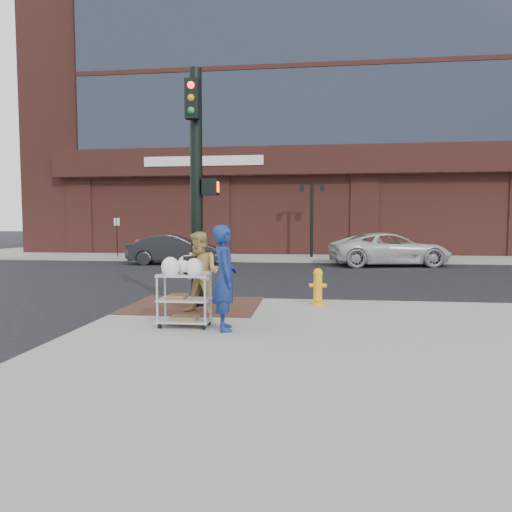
# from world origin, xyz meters

# --- Properties ---
(ground) EXTENTS (220.00, 220.00, 0.00)m
(ground) POSITION_xyz_m (0.00, 0.00, 0.00)
(ground) COLOR black
(ground) RESTS_ON ground
(sidewalk_far) EXTENTS (65.00, 36.00, 0.15)m
(sidewalk_far) POSITION_xyz_m (12.50, 32.00, 0.07)
(sidewalk_far) COLOR #989690
(sidewalk_far) RESTS_ON ground
(brick_curb_ramp) EXTENTS (2.80, 2.40, 0.01)m
(brick_curb_ramp) POSITION_xyz_m (-0.60, 0.90, 0.16)
(brick_curb_ramp) COLOR #4B2B23
(brick_curb_ramp) RESTS_ON sidewalk_near
(bank_building) EXTENTS (42.00, 26.00, 28.00)m
(bank_building) POSITION_xyz_m (5.00, 31.00, 14.15)
(bank_building) COLOR brown
(bank_building) RESTS_ON sidewalk_far
(lamp_post) EXTENTS (1.32, 0.22, 4.00)m
(lamp_post) POSITION_xyz_m (2.00, 16.00, 2.62)
(lamp_post) COLOR black
(lamp_post) RESTS_ON sidewalk_far
(parking_sign) EXTENTS (0.05, 0.05, 2.20)m
(parking_sign) POSITION_xyz_m (-8.50, 15.00, 1.25)
(parking_sign) COLOR black
(parking_sign) RESTS_ON sidewalk_far
(traffic_signal_pole) EXTENTS (0.61, 0.51, 5.00)m
(traffic_signal_pole) POSITION_xyz_m (-0.48, 0.77, 2.83)
(traffic_signal_pole) COLOR black
(traffic_signal_pole) RESTS_ON sidewalk_near
(woman_blue) EXTENTS (0.58, 0.73, 1.75)m
(woman_blue) POSITION_xyz_m (0.49, -1.29, 1.03)
(woman_blue) COLOR navy
(woman_blue) RESTS_ON sidewalk_near
(pedestrian_tan) EXTENTS (0.92, 0.80, 1.62)m
(pedestrian_tan) POSITION_xyz_m (-0.24, 0.05, 0.96)
(pedestrian_tan) COLOR tan
(pedestrian_tan) RESTS_ON sidewalk_near
(sedan_dark) EXTENTS (4.47, 2.06, 1.42)m
(sedan_dark) POSITION_xyz_m (-4.55, 12.49, 0.71)
(sedan_dark) COLOR black
(sedan_dark) RESTS_ON ground
(minivan_white) EXTENTS (5.84, 3.51, 1.52)m
(minivan_white) POSITION_xyz_m (5.57, 12.86, 0.76)
(minivan_white) COLOR silver
(minivan_white) RESTS_ON ground
(utility_cart) EXTENTS (0.89, 0.50, 1.22)m
(utility_cart) POSITION_xyz_m (-0.24, -1.14, 0.71)
(utility_cart) COLOR #AFAFB4
(utility_cart) RESTS_ON sidewalk_near
(fire_hydrant) EXTENTS (0.38, 0.26, 0.80)m
(fire_hydrant) POSITION_xyz_m (2.08, 1.31, 0.56)
(fire_hydrant) COLOR #FFAA15
(fire_hydrant) RESTS_ON sidewalk_near
(newsbox_red) EXTENTS (0.48, 0.46, 0.91)m
(newsbox_red) POSITION_xyz_m (-7.46, 15.51, 0.61)
(newsbox_red) COLOR red
(newsbox_red) RESTS_ON sidewalk_far
(newsbox_blue) EXTENTS (0.46, 0.42, 0.96)m
(newsbox_blue) POSITION_xyz_m (-5.81, 15.57, 0.63)
(newsbox_blue) COLOR navy
(newsbox_blue) RESTS_ON sidewalk_far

